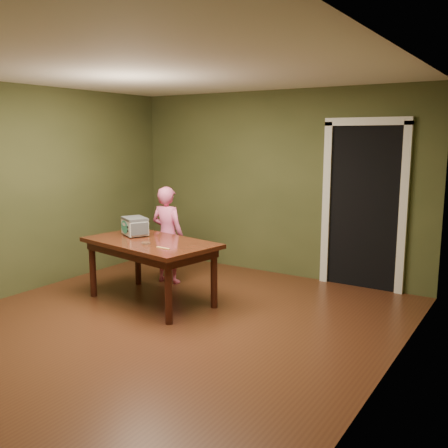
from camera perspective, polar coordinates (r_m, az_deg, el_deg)
name	(u,v)px	position (r m, az deg, el deg)	size (l,w,h in m)	color
floor	(164,326)	(5.39, -6.84, -11.47)	(5.00, 5.00, 0.00)	#502917
room_shell	(161,163)	(5.02, -7.25, 6.97)	(4.52, 5.02, 2.61)	#4A4F2A
doorway	(371,205)	(6.96, 16.40, 2.08)	(1.10, 0.66, 2.25)	black
dining_table	(151,249)	(5.97, -8.38, -2.84)	(1.73, 1.15, 0.75)	#3C180D
toy_oven	(135,226)	(6.28, -10.17, -0.19)	(0.43, 0.38, 0.23)	#4C4F54
baking_pan	(146,243)	(5.76, -8.90, -2.18)	(0.10, 0.10, 0.02)	silver
spatula	(163,248)	(5.53, -6.98, -2.73)	(0.18, 0.03, 0.01)	#F1C168
child	(168,235)	(6.76, -6.46, -1.25)	(0.48, 0.31, 1.31)	#E55E92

